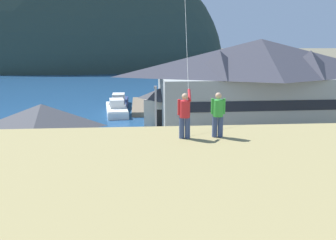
{
  "coord_description": "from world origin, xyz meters",
  "views": [
    {
      "loc": [
        -0.72,
        -21.19,
        10.53
      ],
      "look_at": [
        1.63,
        9.0,
        3.68
      ],
      "focal_mm": 39.84,
      "sensor_mm": 36.0,
      "label": 1
    }
  ],
  "objects_px": {
    "parked_car_lone_by_shed": "(202,162)",
    "person_companion": "(218,113)",
    "storage_shed_near_lot": "(43,138)",
    "moored_boat_wharfside": "(119,103)",
    "moored_boat_inner_slip": "(117,109)",
    "wharf_dock": "(143,106)",
    "parking_light_pole": "(156,116)",
    "parked_car_mid_row_far": "(265,188)",
    "parked_car_back_row_left": "(169,184)",
    "moored_boat_outer_mooring": "(165,102)",
    "person_kite_flyer": "(185,114)",
    "parked_car_corner_spot": "(119,166)",
    "storage_shed_waterside": "(163,106)",
    "harbor_lodge": "(260,81)"
  },
  "relations": [
    {
      "from": "parked_car_lone_by_shed",
      "to": "parked_car_corner_spot",
      "type": "height_order",
      "value": "same"
    },
    {
      "from": "parked_car_mid_row_far",
      "to": "parked_car_back_row_left",
      "type": "height_order",
      "value": "same"
    },
    {
      "from": "storage_shed_waterside",
      "to": "parked_car_back_row_left",
      "type": "bearing_deg",
      "value": -92.6
    },
    {
      "from": "wharf_dock",
      "to": "storage_shed_waterside",
      "type": "bearing_deg",
      "value": -78.69
    },
    {
      "from": "storage_shed_near_lot",
      "to": "moored_boat_wharfside",
      "type": "xyz_separation_m",
      "value": [
        4.29,
        27.55,
        -2.16
      ]
    },
    {
      "from": "storage_shed_near_lot",
      "to": "moored_boat_inner_slip",
      "type": "distance_m",
      "value": 23.16
    },
    {
      "from": "parked_car_corner_spot",
      "to": "parked_car_back_row_left",
      "type": "bearing_deg",
      "value": -46.82
    },
    {
      "from": "storage_shed_waterside",
      "to": "parked_car_mid_row_far",
      "type": "relative_size",
      "value": 1.16
    },
    {
      "from": "parked_car_lone_by_shed",
      "to": "parking_light_pole",
      "type": "relative_size",
      "value": 0.69
    },
    {
      "from": "wharf_dock",
      "to": "moored_boat_wharfside",
      "type": "distance_m",
      "value": 3.86
    },
    {
      "from": "storage_shed_waterside",
      "to": "moored_boat_outer_mooring",
      "type": "distance_m",
      "value": 12.27
    },
    {
      "from": "moored_boat_outer_mooring",
      "to": "parking_light_pole",
      "type": "xyz_separation_m",
      "value": [
        -2.42,
        -23.57,
        3.0
      ]
    },
    {
      "from": "moored_boat_inner_slip",
      "to": "parking_light_pole",
      "type": "bearing_deg",
      "value": -76.57
    },
    {
      "from": "storage_shed_near_lot",
      "to": "storage_shed_waterside",
      "type": "height_order",
      "value": "storage_shed_near_lot"
    },
    {
      "from": "parked_car_back_row_left",
      "to": "person_companion",
      "type": "bearing_deg",
      "value": -82.83
    },
    {
      "from": "person_kite_flyer",
      "to": "parked_car_back_row_left",
      "type": "bearing_deg",
      "value": 89.0
    },
    {
      "from": "moored_boat_outer_mooring",
      "to": "parked_car_corner_spot",
      "type": "xyz_separation_m",
      "value": [
        -5.46,
        -28.78,
        0.34
      ]
    },
    {
      "from": "parked_car_mid_row_far",
      "to": "parked_car_lone_by_shed",
      "type": "distance_m",
      "value": 6.1
    },
    {
      "from": "parked_car_lone_by_shed",
      "to": "person_companion",
      "type": "xyz_separation_m",
      "value": [
        -1.69,
        -13.1,
        6.57
      ]
    },
    {
      "from": "storage_shed_waterside",
      "to": "moored_boat_outer_mooring",
      "type": "xyz_separation_m",
      "value": [
        1.04,
        12.11,
        -1.7
      ]
    },
    {
      "from": "storage_shed_waterside",
      "to": "parked_car_lone_by_shed",
      "type": "bearing_deg",
      "value": -83.36
    },
    {
      "from": "parked_car_mid_row_far",
      "to": "parked_car_back_row_left",
      "type": "relative_size",
      "value": 1.0
    },
    {
      "from": "person_kite_flyer",
      "to": "moored_boat_wharfside",
      "type": "bearing_deg",
      "value": 96.51
    },
    {
      "from": "wharf_dock",
      "to": "parked_car_mid_row_far",
      "type": "xyz_separation_m",
      "value": [
        7.36,
        -32.75,
        0.71
      ]
    },
    {
      "from": "moored_boat_outer_mooring",
      "to": "moored_boat_inner_slip",
      "type": "distance_m",
      "value": 8.3
    },
    {
      "from": "parked_car_back_row_left",
      "to": "parking_light_pole",
      "type": "xyz_separation_m",
      "value": [
        -0.46,
        8.93,
        2.65
      ]
    },
    {
      "from": "storage_shed_near_lot",
      "to": "parking_light_pole",
      "type": "xyz_separation_m",
      "value": [
        8.78,
        3.6,
        0.84
      ]
    },
    {
      "from": "moored_boat_outer_mooring",
      "to": "moored_boat_inner_slip",
      "type": "xyz_separation_m",
      "value": [
        -6.97,
        -4.5,
        0.0
      ]
    },
    {
      "from": "parked_car_mid_row_far",
      "to": "harbor_lodge",
      "type": "bearing_deg",
      "value": 73.49
    },
    {
      "from": "moored_boat_wharfside",
      "to": "person_companion",
      "type": "xyz_separation_m",
      "value": [
        6.09,
        -41.91,
        6.91
      ]
    },
    {
      "from": "moored_boat_wharfside",
      "to": "wharf_dock",
      "type": "bearing_deg",
      "value": -19.08
    },
    {
      "from": "person_kite_flyer",
      "to": "harbor_lodge",
      "type": "bearing_deg",
      "value": 66.75
    },
    {
      "from": "person_kite_flyer",
      "to": "person_companion",
      "type": "distance_m",
      "value": 1.3
    },
    {
      "from": "moored_boat_wharfside",
      "to": "person_kite_flyer",
      "type": "bearing_deg",
      "value": -83.49
    },
    {
      "from": "moored_boat_inner_slip",
      "to": "person_companion",
      "type": "relative_size",
      "value": 4.94
    },
    {
      "from": "storage_shed_near_lot",
      "to": "moored_boat_wharfside",
      "type": "relative_size",
      "value": 0.89
    },
    {
      "from": "person_kite_flyer",
      "to": "parked_car_lone_by_shed",
      "type": "bearing_deg",
      "value": 77.24
    },
    {
      "from": "moored_boat_outer_mooring",
      "to": "parked_car_mid_row_far",
      "type": "relative_size",
      "value": 1.42
    },
    {
      "from": "wharf_dock",
      "to": "person_companion",
      "type": "bearing_deg",
      "value": -86.54
    },
    {
      "from": "parked_car_lone_by_shed",
      "to": "parked_car_corner_spot",
      "type": "relative_size",
      "value": 1.0
    },
    {
      "from": "parked_car_mid_row_far",
      "to": "person_kite_flyer",
      "type": "bearing_deg",
      "value": -127.78
    },
    {
      "from": "storage_shed_near_lot",
      "to": "storage_shed_waterside",
      "type": "bearing_deg",
      "value": 55.98
    },
    {
      "from": "storage_shed_near_lot",
      "to": "moored_boat_wharfside",
      "type": "bearing_deg",
      "value": 81.15
    },
    {
      "from": "moored_boat_outer_mooring",
      "to": "person_kite_flyer",
      "type": "height_order",
      "value": "person_kite_flyer"
    },
    {
      "from": "storage_shed_near_lot",
      "to": "person_kite_flyer",
      "type": "xyz_separation_m",
      "value": [
        9.08,
        -14.44,
        4.77
      ]
    },
    {
      "from": "wharf_dock",
      "to": "parking_light_pole",
      "type": "height_order",
      "value": "parking_light_pole"
    },
    {
      "from": "parking_light_pole",
      "to": "storage_shed_waterside",
      "type": "bearing_deg",
      "value": 83.12
    },
    {
      "from": "parked_car_corner_spot",
      "to": "person_kite_flyer",
      "type": "xyz_separation_m",
      "value": [
        3.33,
        -12.84,
        6.58
      ]
    },
    {
      "from": "moored_boat_outer_mooring",
      "to": "parked_car_lone_by_shed",
      "type": "distance_m",
      "value": 28.45
    },
    {
      "from": "parked_car_back_row_left",
      "to": "parked_car_corner_spot",
      "type": "height_order",
      "value": "same"
    }
  ]
}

